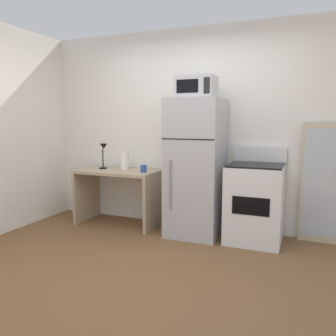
# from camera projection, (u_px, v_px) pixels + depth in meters

# --- Properties ---
(ground_plane) EXTENTS (12.00, 12.00, 0.00)m
(ground_plane) POSITION_uv_depth(u_px,v_px,m) (142.00, 276.00, 3.14)
(ground_plane) COLOR brown
(wall_back_white) EXTENTS (5.00, 0.10, 2.60)m
(wall_back_white) POSITION_uv_depth(u_px,v_px,m) (199.00, 129.00, 4.52)
(wall_back_white) COLOR white
(wall_back_white) RESTS_ON ground
(desk) EXTENTS (1.10, 0.60, 0.75)m
(desk) POSITION_uv_depth(u_px,v_px,m) (119.00, 187.00, 4.67)
(desk) COLOR tan
(desk) RESTS_ON ground
(desk_lamp) EXTENTS (0.14, 0.12, 0.35)m
(desk_lamp) POSITION_uv_depth(u_px,v_px,m) (103.00, 152.00, 4.71)
(desk_lamp) COLOR black
(desk_lamp) RESTS_ON desk
(coffee_mug) EXTENTS (0.08, 0.08, 0.09)m
(coffee_mug) POSITION_uv_depth(u_px,v_px,m) (143.00, 169.00, 4.44)
(coffee_mug) COLOR #264C99
(coffee_mug) RESTS_ON desk
(paper_towel_roll) EXTENTS (0.11, 0.11, 0.24)m
(paper_towel_roll) POSITION_uv_depth(u_px,v_px,m) (125.00, 161.00, 4.68)
(paper_towel_roll) COLOR white
(paper_towel_roll) RESTS_ON desk
(refrigerator) EXTENTS (0.64, 0.66, 1.68)m
(refrigerator) POSITION_uv_depth(u_px,v_px,m) (196.00, 168.00, 4.19)
(refrigerator) COLOR #B7B7BC
(refrigerator) RESTS_ON ground
(microwave) EXTENTS (0.46, 0.35, 0.26)m
(microwave) POSITION_uv_depth(u_px,v_px,m) (196.00, 87.00, 4.04)
(microwave) COLOR #B7B7BC
(microwave) RESTS_ON refrigerator
(oven_range) EXTENTS (0.63, 0.61, 1.10)m
(oven_range) POSITION_uv_depth(u_px,v_px,m) (255.00, 203.00, 3.99)
(oven_range) COLOR white
(oven_range) RESTS_ON ground
(leaning_mirror) EXTENTS (0.44, 0.03, 1.40)m
(leaning_mirror) POSITION_uv_depth(u_px,v_px,m) (321.00, 183.00, 3.93)
(leaning_mirror) COLOR #C6B793
(leaning_mirror) RESTS_ON ground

